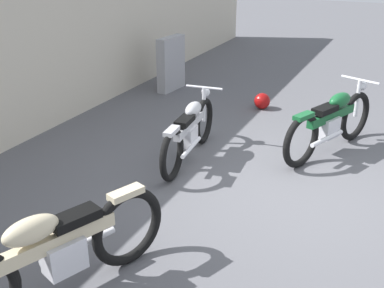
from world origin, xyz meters
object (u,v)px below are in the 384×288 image
object	(u,v)px
motorcycle_cream	(55,252)
helmet	(262,101)
motorcycle_silver	(190,131)
stone_marker	(171,64)
motorcycle_green	(331,122)

from	to	relation	value
motorcycle_cream	helmet	bearing A→B (deg)	-159.20
motorcycle_silver	stone_marker	bearing A→B (deg)	26.23
helmet	motorcycle_cream	size ratio (longest dim) A/B	0.14
stone_marker	motorcycle_green	bearing A→B (deg)	-116.97
stone_marker	motorcycle_silver	distance (m)	3.39
stone_marker	motorcycle_cream	bearing A→B (deg)	-161.32
stone_marker	motorcycle_cream	distance (m)	6.25
stone_marker	helmet	size ratio (longest dim) A/B	3.70
helmet	motorcycle_green	distance (m)	2.07
motorcycle_green	motorcycle_cream	world-z (taller)	motorcycle_cream
motorcycle_green	motorcycle_silver	xyz separation A→B (m)	(-1.08, 1.73, -0.04)
motorcycle_green	motorcycle_cream	bearing A→B (deg)	-178.56
helmet	motorcycle_green	size ratio (longest dim) A/B	0.14
helmet	motorcycle_silver	xyz separation A→B (m)	(-2.51, 0.26, 0.28)
motorcycle_green	motorcycle_silver	distance (m)	2.04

